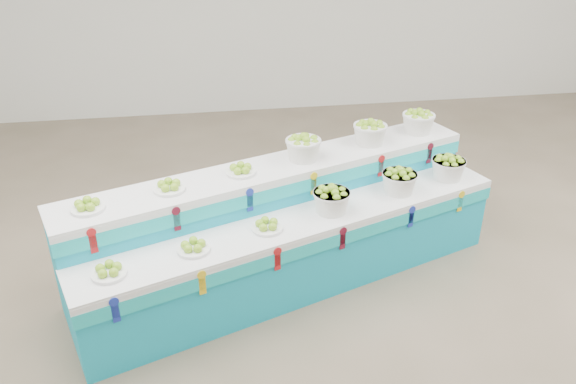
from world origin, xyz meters
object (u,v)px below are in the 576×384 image
(display_stand, at_px, (288,228))
(plate_upper_mid, at_px, (169,185))
(basket_upper_right, at_px, (418,121))
(basket_lower_left, at_px, (331,200))

(display_stand, height_order, plate_upper_mid, plate_upper_mid)
(plate_upper_mid, height_order, basket_upper_right, basket_upper_right)
(basket_lower_left, distance_m, plate_upper_mid, 1.36)
(basket_lower_left, relative_size, plate_upper_mid, 1.22)
(display_stand, bearing_deg, basket_upper_right, 8.54)
(display_stand, bearing_deg, basket_lower_left, -39.80)
(basket_lower_left, bearing_deg, plate_upper_mid, 179.09)
(basket_upper_right, bearing_deg, display_stand, -151.32)
(plate_upper_mid, bearing_deg, display_stand, 6.09)
(basket_lower_left, distance_m, basket_upper_right, 1.44)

